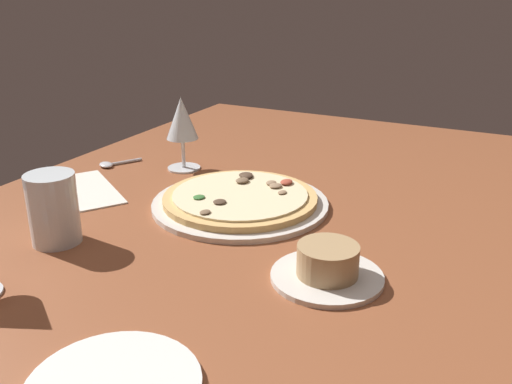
# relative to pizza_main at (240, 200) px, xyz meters

# --- Properties ---
(dining_table) EXTENTS (1.50, 1.10, 0.04)m
(dining_table) POSITION_rel_pizza_main_xyz_m (-0.02, 0.06, -0.03)
(dining_table) COLOR brown
(dining_table) RESTS_ON ground
(pizza_main) EXTENTS (0.33, 0.33, 0.03)m
(pizza_main) POSITION_rel_pizza_main_xyz_m (0.00, 0.00, 0.00)
(pizza_main) COLOR silver
(pizza_main) RESTS_ON dining_table
(ramekin_on_saucer) EXTENTS (0.16, 0.16, 0.05)m
(ramekin_on_saucer) POSITION_rel_pizza_main_xyz_m (0.19, 0.24, 0.01)
(ramekin_on_saucer) COLOR silver
(ramekin_on_saucer) RESTS_ON dining_table
(wine_glass_far) EXTENTS (0.07, 0.07, 0.16)m
(wine_glass_far) POSITION_rel_pizza_main_xyz_m (-0.14, -0.22, 0.10)
(wine_glass_far) COLOR silver
(wine_glass_far) RESTS_ON dining_table
(water_glass) EXTENTS (0.08, 0.08, 0.12)m
(water_glass) POSITION_rel_pizza_main_xyz_m (0.27, -0.19, 0.04)
(water_glass) COLOR silver
(water_glass) RESTS_ON dining_table
(paper_menu) EXTENTS (0.24, 0.26, 0.00)m
(paper_menu) POSITION_rel_pizza_main_xyz_m (0.09, -0.33, -0.01)
(paper_menu) COLOR silver
(paper_menu) RESTS_ON dining_table
(spoon) EXTENTS (0.10, 0.07, 0.01)m
(spoon) POSITION_rel_pizza_main_xyz_m (-0.08, -0.38, -0.01)
(spoon) COLOR silver
(spoon) RESTS_ON dining_table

